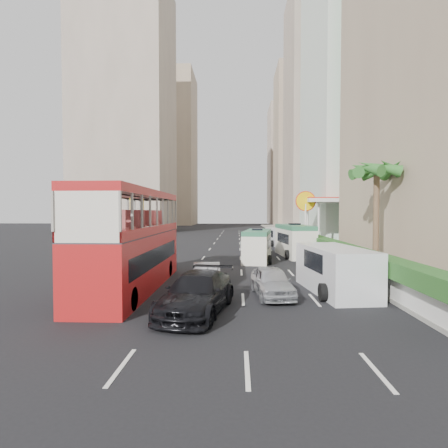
{
  "coord_description": "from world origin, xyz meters",
  "views": [
    {
      "loc": [
        -0.64,
        -17.65,
        3.96
      ],
      "look_at": [
        -1.5,
        4.0,
        3.2
      ],
      "focal_mm": 28.0,
      "sensor_mm": 36.0,
      "label": 1
    }
  ],
  "objects_px": {
    "van_asset": "(255,252)",
    "minibus_near": "(257,246)",
    "double_decker_bus": "(133,240)",
    "car_black": "(197,313)",
    "panel_van_near": "(335,270)",
    "car_silver_lane_b": "(272,296)",
    "shell_station": "(330,222)",
    "car_silver_lane_a": "(207,289)",
    "palm_tree": "(376,221)",
    "minibus_far": "(294,241)",
    "panel_van_far": "(279,237)"
  },
  "relations": [
    {
      "from": "double_decker_bus",
      "to": "shell_station",
      "type": "bearing_deg",
      "value": 55.18
    },
    {
      "from": "car_black",
      "to": "panel_van_near",
      "type": "distance_m",
      "value": 7.46
    },
    {
      "from": "car_silver_lane_b",
      "to": "panel_van_far",
      "type": "distance_m",
      "value": 25.23
    },
    {
      "from": "car_silver_lane_a",
      "to": "palm_tree",
      "type": "relative_size",
      "value": 0.61
    },
    {
      "from": "minibus_far",
      "to": "panel_van_far",
      "type": "bearing_deg",
      "value": 85.04
    },
    {
      "from": "double_decker_bus",
      "to": "car_black",
      "type": "height_order",
      "value": "double_decker_bus"
    },
    {
      "from": "minibus_far",
      "to": "palm_tree",
      "type": "relative_size",
      "value": 0.99
    },
    {
      "from": "double_decker_bus",
      "to": "car_silver_lane_a",
      "type": "height_order",
      "value": "double_decker_bus"
    },
    {
      "from": "car_silver_lane_a",
      "to": "car_silver_lane_b",
      "type": "relative_size",
      "value": 0.97
    },
    {
      "from": "panel_van_far",
      "to": "shell_station",
      "type": "distance_m",
      "value": 6.12
    },
    {
      "from": "van_asset",
      "to": "minibus_far",
      "type": "height_order",
      "value": "minibus_far"
    },
    {
      "from": "van_asset",
      "to": "minibus_near",
      "type": "bearing_deg",
      "value": -101.52
    },
    {
      "from": "double_decker_bus",
      "to": "minibus_far",
      "type": "xyz_separation_m",
      "value": [
        10.39,
        13.49,
        -1.13
      ]
    },
    {
      "from": "double_decker_bus",
      "to": "car_black",
      "type": "bearing_deg",
      "value": -47.84
    },
    {
      "from": "car_silver_lane_a",
      "to": "shell_station",
      "type": "distance_m",
      "value": 26.08
    },
    {
      "from": "car_silver_lane_b",
      "to": "minibus_near",
      "type": "distance_m",
      "value": 11.83
    },
    {
      "from": "car_silver_lane_b",
      "to": "car_silver_lane_a",
      "type": "bearing_deg",
      "value": 148.3
    },
    {
      "from": "car_black",
      "to": "minibus_near",
      "type": "height_order",
      "value": "minibus_near"
    },
    {
      "from": "minibus_near",
      "to": "car_silver_lane_b",
      "type": "bearing_deg",
      "value": -81.29
    },
    {
      "from": "car_silver_lane_b",
      "to": "palm_tree",
      "type": "distance_m",
      "value": 9.32
    },
    {
      "from": "car_silver_lane_b",
      "to": "shell_station",
      "type": "height_order",
      "value": "shell_station"
    },
    {
      "from": "car_silver_lane_b",
      "to": "panel_van_near",
      "type": "xyz_separation_m",
      "value": [
        3.17,
        0.93,
        1.11
      ]
    },
    {
      "from": "double_decker_bus",
      "to": "van_asset",
      "type": "distance_m",
      "value": 18.44
    },
    {
      "from": "double_decker_bus",
      "to": "panel_van_far",
      "type": "xyz_separation_m",
      "value": [
        10.17,
        23.66,
        -1.53
      ]
    },
    {
      "from": "car_black",
      "to": "minibus_far",
      "type": "relative_size",
      "value": 0.85
    },
    {
      "from": "car_silver_lane_b",
      "to": "car_black",
      "type": "distance_m",
      "value": 4.25
    },
    {
      "from": "palm_tree",
      "to": "shell_station",
      "type": "xyz_separation_m",
      "value": [
        2.2,
        19.0,
        -0.63
      ]
    },
    {
      "from": "double_decker_bus",
      "to": "van_asset",
      "type": "relative_size",
      "value": 2.22
    },
    {
      "from": "double_decker_bus",
      "to": "shell_station",
      "type": "distance_m",
      "value": 28.02
    },
    {
      "from": "minibus_far",
      "to": "palm_tree",
      "type": "height_order",
      "value": "palm_tree"
    },
    {
      "from": "van_asset",
      "to": "car_black",
      "type": "bearing_deg",
      "value": -109.15
    },
    {
      "from": "minibus_near",
      "to": "shell_station",
      "type": "relative_size",
      "value": 0.7
    },
    {
      "from": "car_black",
      "to": "panel_van_near",
      "type": "bearing_deg",
      "value": 40.95
    },
    {
      "from": "car_silver_lane_b",
      "to": "minibus_far",
      "type": "distance_m",
      "value": 15.29
    },
    {
      "from": "panel_van_near",
      "to": "car_silver_lane_b",
      "type": "bearing_deg",
      "value": -170.75
    },
    {
      "from": "van_asset",
      "to": "car_silver_lane_b",
      "type": "bearing_deg",
      "value": -100.6
    },
    {
      "from": "car_silver_lane_b",
      "to": "minibus_far",
      "type": "xyz_separation_m",
      "value": [
        3.44,
        14.84,
        1.4
      ]
    },
    {
      "from": "car_silver_lane_b",
      "to": "panel_van_near",
      "type": "relative_size",
      "value": 0.72
    },
    {
      "from": "car_silver_lane_a",
      "to": "shell_station",
      "type": "height_order",
      "value": "shell_station"
    },
    {
      "from": "panel_van_far",
      "to": "car_black",
      "type": "bearing_deg",
      "value": -112.44
    },
    {
      "from": "minibus_far",
      "to": "panel_van_far",
      "type": "relative_size",
      "value": 1.26
    },
    {
      "from": "car_silver_lane_b",
      "to": "van_asset",
      "type": "xyz_separation_m",
      "value": [
        0.13,
        18.18,
        0.0
      ]
    },
    {
      "from": "minibus_far",
      "to": "palm_tree",
      "type": "distance_m",
      "value": 10.28
    },
    {
      "from": "panel_van_near",
      "to": "palm_tree",
      "type": "height_order",
      "value": "palm_tree"
    },
    {
      "from": "van_asset",
      "to": "minibus_far",
      "type": "distance_m",
      "value": 4.91
    },
    {
      "from": "double_decker_bus",
      "to": "car_silver_lane_a",
      "type": "relative_size",
      "value": 2.82
    },
    {
      "from": "car_silver_lane_a",
      "to": "palm_tree",
      "type": "distance_m",
      "value": 11.28
    },
    {
      "from": "panel_van_near",
      "to": "palm_tree",
      "type": "relative_size",
      "value": 0.87
    },
    {
      "from": "car_silver_lane_a",
      "to": "minibus_near",
      "type": "bearing_deg",
      "value": 68.5
    },
    {
      "from": "car_silver_lane_a",
      "to": "shell_station",
      "type": "relative_size",
      "value": 0.49
    }
  ]
}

